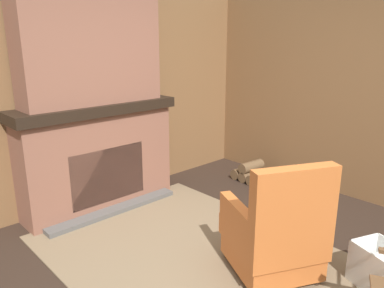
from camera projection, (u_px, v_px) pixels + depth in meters
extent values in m
cube|color=brown|center=(83.00, 95.00, 4.19)|extent=(0.06, 5.31, 2.52)
cube|color=brown|center=(99.00, 161.00, 4.22)|extent=(0.42, 1.73, 1.09)
cube|color=black|center=(107.00, 174.00, 4.13)|extent=(0.08, 0.90, 0.61)
cube|color=#565451|center=(115.00, 211.00, 4.15)|extent=(0.16, 1.55, 0.06)
cube|color=black|center=(95.00, 108.00, 4.05)|extent=(0.52, 1.83, 0.11)
cube|color=brown|center=(90.00, 41.00, 3.86)|extent=(0.37, 1.52, 1.31)
cube|color=#7A664C|center=(218.00, 270.00, 3.13)|extent=(3.37, 2.06, 0.01)
cube|color=#C6662D|center=(270.00, 252.00, 3.08)|extent=(0.86, 0.85, 0.24)
cube|color=#C6662D|center=(272.00, 235.00, 3.04)|extent=(0.90, 0.89, 0.18)
cube|color=#C6662D|center=(294.00, 207.00, 2.67)|extent=(0.40, 0.64, 0.59)
cube|color=#C6662D|center=(239.00, 218.00, 2.92)|extent=(0.59, 0.35, 0.20)
cube|color=#C6662D|center=(302.00, 209.00, 3.08)|extent=(0.59, 0.35, 0.20)
cylinder|color=#332319|center=(228.00, 255.00, 3.30)|extent=(0.07, 0.07, 0.06)
cylinder|color=#332319|center=(281.00, 246.00, 3.44)|extent=(0.07, 0.07, 0.06)
cylinder|color=#332319|center=(316.00, 282.00, 2.94)|extent=(0.07, 0.07, 0.06)
cylinder|color=brown|center=(243.00, 172.00, 5.23)|extent=(0.17, 0.38, 0.14)
cylinder|color=brown|center=(251.00, 175.00, 5.12)|extent=(0.17, 0.38, 0.14)
cylinder|color=brown|center=(259.00, 178.00, 5.01)|extent=(0.17, 0.38, 0.14)
cylinder|color=brown|center=(251.00, 166.00, 5.08)|extent=(0.17, 0.38, 0.14)
cube|color=white|center=(362.00, 256.00, 3.02)|extent=(0.12, 0.29, 0.35)
cube|color=white|center=(372.00, 277.00, 2.76)|extent=(0.46, 0.19, 0.35)
ellipsoid|color=#47708E|center=(42.00, 104.00, 3.69)|extent=(0.10, 0.10, 0.10)
cylinder|color=white|center=(40.00, 90.00, 3.66)|extent=(0.05, 0.05, 0.18)
cube|color=black|center=(149.00, 89.00, 4.55)|extent=(0.16, 0.21, 0.15)
cube|color=silver|center=(153.00, 90.00, 4.49)|extent=(0.01, 0.04, 0.02)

